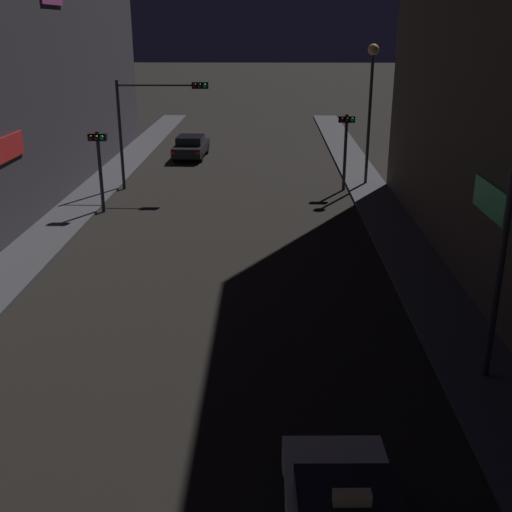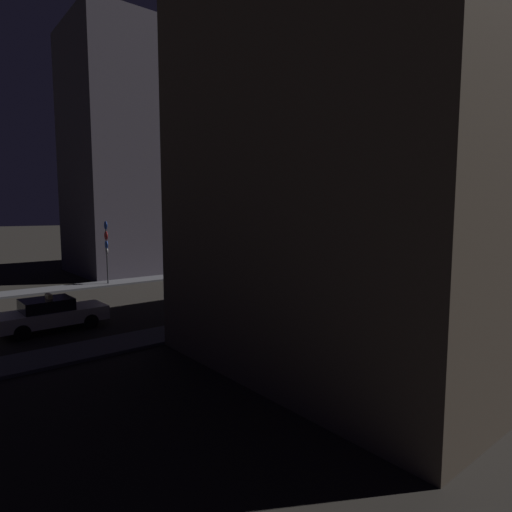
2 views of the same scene
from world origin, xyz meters
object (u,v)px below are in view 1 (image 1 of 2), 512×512
Objects in this scene: traffic_light_left_kerb at (99,155)px; street_lamp_near_block at (512,186)px; far_car at (191,146)px; traffic_light_right_kerb at (346,136)px; street_lamp_far_block at (371,86)px; traffic_light_overhead at (153,111)px.

street_lamp_near_block reaches higher than traffic_light_left_kerb.
far_car is 0.56× the size of street_lamp_near_block.
street_lamp_far_block is (1.28, 1.12, 2.37)m from traffic_light_right_kerb.
traffic_light_left_kerb is 0.95× the size of traffic_light_right_kerb.
traffic_light_overhead is 9.70m from traffic_light_right_kerb.
street_lamp_near_block is (10.18, -26.78, 3.99)m from far_car.
traffic_light_right_kerb is (9.62, -0.00, -1.21)m from traffic_light_overhead.
traffic_light_right_kerb is at bearing 94.19° from street_lamp_near_block.
street_lamp_near_block is (1.35, -18.47, 1.97)m from traffic_light_right_kerb.
traffic_light_overhead is 0.78× the size of street_lamp_far_block.
street_lamp_far_block reaches higher than traffic_light_right_kerb.
traffic_light_overhead is at bearing 68.19° from traffic_light_left_kerb.
far_car is 28.93m from street_lamp_near_block.
street_lamp_far_block is (12.63, 5.42, 2.51)m from traffic_light_left_kerb.
far_car is 1.17× the size of traffic_light_right_kerb.
traffic_light_overhead is at bearing -95.46° from far_car.
traffic_light_overhead reaches higher than far_car.
street_lamp_near_block is at bearing -48.13° from traffic_light_left_kerb.
traffic_light_left_kerb reaches higher than far_car.
street_lamp_near_block reaches higher than traffic_light_overhead.
traffic_light_left_kerb is 19.14m from street_lamp_near_block.
traffic_light_left_kerb is 12.13m from traffic_light_right_kerb.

